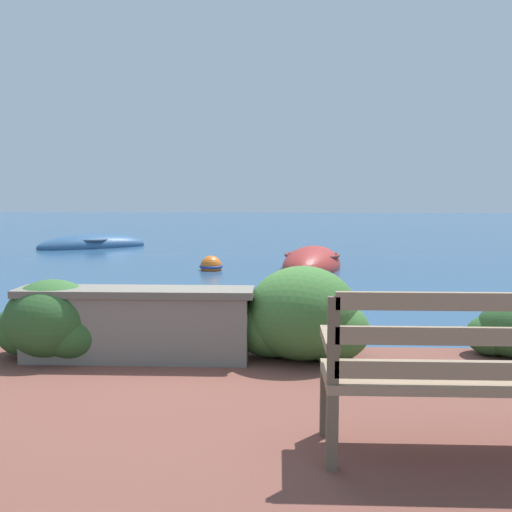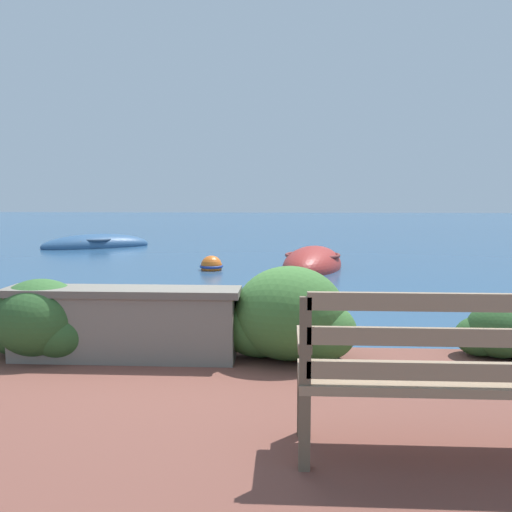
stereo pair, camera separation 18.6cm
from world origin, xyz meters
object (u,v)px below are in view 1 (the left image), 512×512
(park_bench, at_px, (465,370))
(rowboat_mid, at_px, (92,245))
(mooring_buoy, at_px, (211,266))
(rowboat_nearest, at_px, (312,265))

(park_bench, xyz_separation_m, rowboat_mid, (-6.49, 13.60, -0.65))
(rowboat_mid, xyz_separation_m, mooring_buoy, (4.09, -4.75, 0.02))
(rowboat_nearest, xyz_separation_m, rowboat_mid, (-6.22, 4.42, -0.01))
(mooring_buoy, bearing_deg, rowboat_nearest, 8.90)
(park_bench, xyz_separation_m, mooring_buoy, (-2.40, 8.85, -0.63))
(rowboat_nearest, relative_size, rowboat_mid, 0.85)
(rowboat_nearest, height_order, mooring_buoy, rowboat_nearest)
(rowboat_nearest, bearing_deg, park_bench, 14.73)
(park_bench, relative_size, rowboat_nearest, 0.54)
(park_bench, xyz_separation_m, rowboat_nearest, (-0.27, 9.18, -0.63))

